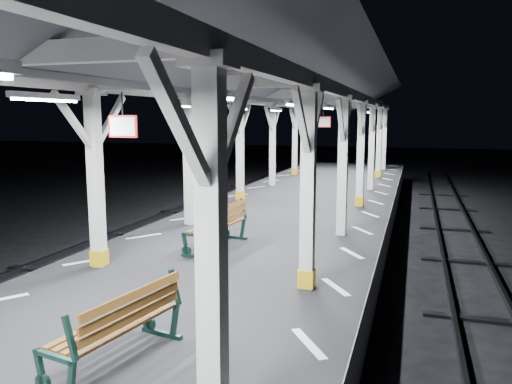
% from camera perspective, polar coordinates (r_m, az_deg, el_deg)
% --- Properties ---
extents(platform, '(6.00, 50.00, 1.00)m').
position_cam_1_polar(platform, '(7.60, -13.36, -17.49)').
color(platform, black).
rests_on(platform, ground).
extents(hazard_stripes_right, '(1.00, 48.00, 0.01)m').
position_cam_1_polar(hazard_stripes_right, '(6.56, 6.02, -16.81)').
color(hazard_stripes_right, silver).
rests_on(hazard_stripes_right, platform).
extents(canopy, '(5.40, 49.00, 4.65)m').
position_cam_1_polar(canopy, '(6.87, -14.62, 14.53)').
color(canopy, silver).
rests_on(canopy, platform).
extents(bench_near, '(0.93, 1.80, 0.93)m').
position_cam_1_polar(bench_near, '(6.01, -15.14, -14.37)').
color(bench_near, '#143029').
rests_on(bench_near, platform).
extents(bench_mid, '(0.85, 1.88, 0.99)m').
position_cam_1_polar(bench_mid, '(10.77, -4.07, -3.72)').
color(bench_mid, '#143029').
rests_on(bench_mid, platform).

